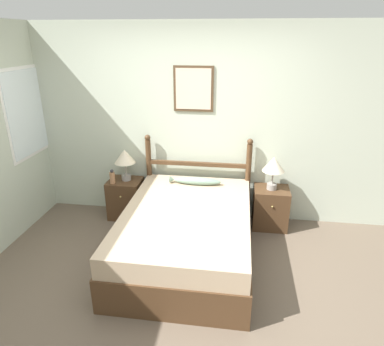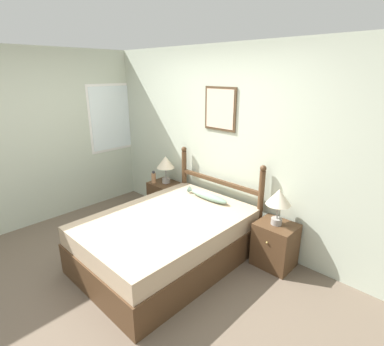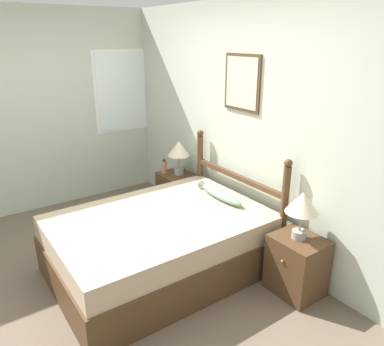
{
  "view_description": "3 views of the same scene",
  "coord_description": "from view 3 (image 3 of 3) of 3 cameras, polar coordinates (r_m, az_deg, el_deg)",
  "views": [
    {
      "loc": [
        0.6,
        -2.62,
        2.37
      ],
      "look_at": [
        0.08,
        0.97,
        0.91
      ],
      "focal_mm": 32.0,
      "sensor_mm": 36.0,
      "label": 1
    },
    {
      "loc": [
        2.47,
        -1.42,
        2.21
      ],
      "look_at": [
        0.05,
        1.1,
        1.02
      ],
      "focal_mm": 28.0,
      "sensor_mm": 36.0,
      "label": 2
    },
    {
      "loc": [
        2.85,
        -0.92,
        2.19
      ],
      "look_at": [
        0.12,
        0.99,
        0.97
      ],
      "focal_mm": 35.0,
      "sensor_mm": 36.0,
      "label": 3
    }
  ],
  "objects": [
    {
      "name": "bed",
      "position": [
        3.71,
        -4.86,
        -10.69
      ],
      "size": [
        1.41,
        2.0,
        0.59
      ],
      "color": "#4C331E",
      "rests_on": "ground_plane"
    },
    {
      "name": "table_lamp_right",
      "position": [
        3.28,
        16.44,
        -4.69
      ],
      "size": [
        0.28,
        0.28,
        0.43
      ],
      "color": "gray",
      "rests_on": "nightstand_right"
    },
    {
      "name": "bottle",
      "position": [
        4.77,
        -4.29,
        1.0
      ],
      "size": [
        0.07,
        0.07,
        0.2
      ],
      "color": "tan",
      "rests_on": "nightstand_left"
    },
    {
      "name": "headboard",
      "position": [
        4.07,
        6.8,
        -2.56
      ],
      "size": [
        1.42,
        0.08,
        1.16
      ],
      "color": "#4C331E",
      "rests_on": "ground_plane"
    },
    {
      "name": "wall_left",
      "position": [
        5.15,
        -24.05,
        8.23
      ],
      "size": [
        0.08,
        6.4,
        2.55
      ],
      "color": "beige",
      "rests_on": "ground_plane"
    },
    {
      "name": "wall_back",
      "position": [
        3.99,
        7.78,
        6.76
      ],
      "size": [
        6.4,
        0.08,
        2.55
      ],
      "color": "beige",
      "rests_on": "ground_plane"
    },
    {
      "name": "nightstand_left",
      "position": [
        4.86,
        -2.29,
        -3.15
      ],
      "size": [
        0.45,
        0.41,
        0.54
      ],
      "color": "#4C331E",
      "rests_on": "ground_plane"
    },
    {
      "name": "nightstand_right",
      "position": [
        3.56,
        15.67,
        -13.37
      ],
      "size": [
        0.45,
        0.41,
        0.54
      ],
      "color": "#4C331E",
      "rests_on": "ground_plane"
    },
    {
      "name": "ground_plane",
      "position": [
        3.71,
        -14.36,
        -16.8
      ],
      "size": [
        16.0,
        16.0,
        0.0
      ],
      "primitive_type": "plane",
      "color": "brown"
    },
    {
      "name": "table_lamp_left",
      "position": [
        4.65,
        -2.03,
        3.51
      ],
      "size": [
        0.28,
        0.28,
        0.43
      ],
      "color": "gray",
      "rests_on": "nightstand_left"
    },
    {
      "name": "fish_pillow",
      "position": [
        3.92,
        4.29,
        -3.25
      ],
      "size": [
        0.66,
        0.13,
        0.1
      ],
      "color": "gray",
      "rests_on": "bed"
    }
  ]
}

